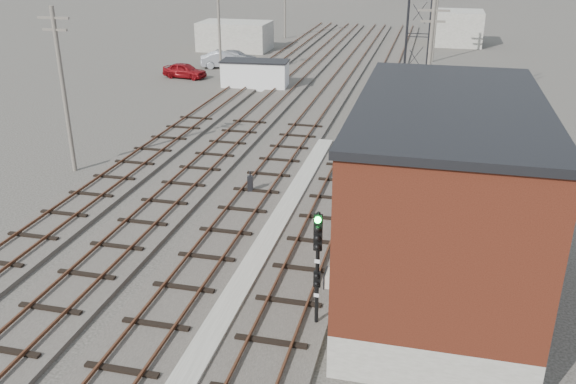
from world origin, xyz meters
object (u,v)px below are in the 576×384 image
(switch_stand, at_px, (250,184))
(car_grey, at_px, (236,57))
(car_silver, at_px, (224,60))
(site_trailer, at_px, (255,74))
(car_red, at_px, (185,70))
(signal_mast, at_px, (317,261))

(switch_stand, distance_m, car_grey, 35.48)
(car_grey, bearing_deg, car_silver, 168.79)
(site_trailer, xyz_separation_m, car_silver, (-5.60, 8.05, -0.44))
(car_red, bearing_deg, signal_mast, -142.63)
(car_grey, bearing_deg, switch_stand, -163.42)
(site_trailer, bearing_deg, switch_stand, -78.46)
(car_red, xyz_separation_m, car_silver, (1.99, 5.58, 0.08))
(car_silver, bearing_deg, car_grey, -30.52)
(signal_mast, relative_size, site_trailer, 0.72)
(signal_mast, distance_m, car_grey, 47.32)
(signal_mast, height_order, switch_stand, signal_mast)
(car_silver, bearing_deg, site_trailer, -167.09)
(signal_mast, height_order, car_grey, signal_mast)
(site_trailer, bearing_deg, signal_mast, -74.52)
(switch_stand, xyz_separation_m, car_red, (-14.04, 25.34, 0.15))
(signal_mast, height_order, car_red, signal_mast)
(signal_mast, bearing_deg, car_grey, 111.28)
(signal_mast, height_order, car_silver, signal_mast)
(signal_mast, distance_m, car_silver, 45.06)
(signal_mast, height_order, site_trailer, signal_mast)
(signal_mast, distance_m, car_red, 40.91)
(site_trailer, bearing_deg, car_grey, 111.84)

